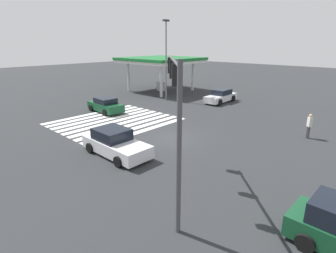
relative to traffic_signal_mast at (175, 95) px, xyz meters
name	(u,v)px	position (x,y,z in m)	size (l,w,h in m)	color
ground_plane	(168,138)	(-5.27, -5.27, -4.66)	(146.31, 146.31, 0.00)	#2B2D30
crosswalk_markings	(115,121)	(-5.27, -11.75, -4.65)	(9.90, 8.20, 0.01)	silver
traffic_signal_mast	(175,95)	(0.00, 0.00, 0.00)	(5.08, 5.08, 6.23)	#47474C
car_1	(115,143)	(-0.96, -5.75, -3.93)	(2.23, 4.79, 1.61)	silver
car_2	(106,105)	(-6.68, -15.20, -3.98)	(2.20, 4.24, 1.45)	#144728
car_3	(221,96)	(-18.57, -9.12, -3.96)	(4.88, 1.99, 1.50)	silver
gas_station_canopy	(161,61)	(-19.34, -19.76, -0.40)	(9.60, 9.60, 4.74)	silver
pedestrian	(309,125)	(-12.31, 2.18, -3.62)	(0.41, 0.41, 1.83)	#38383D
street_light_pole_b	(166,54)	(-14.95, -14.56, 0.75)	(0.80, 0.36, 9.18)	slate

